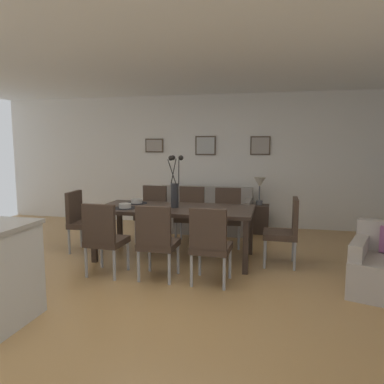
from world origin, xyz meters
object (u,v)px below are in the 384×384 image
dining_chair_near_left (104,236)px  table_lamp (260,185)px  dining_chair_head_west (81,218)px  centerpiece_vase (175,188)px  bowl_near_right (137,201)px  framed_picture_center (206,146)px  dining_table (175,212)px  bowl_near_left (125,205)px  dining_chair_far_right (191,212)px  side_table (259,219)px  dining_chair_near_right (152,210)px  dining_chair_head_east (286,228)px  framed_picture_right (260,146)px  dining_chair_mid_right (228,214)px  dining_chair_far_left (157,239)px  framed_picture_left (154,146)px  dining_chair_mid_left (210,242)px  sofa (203,215)px

dining_chair_near_left → table_lamp: 3.25m
dining_chair_head_west → centerpiece_vase: 1.57m
bowl_near_right → framed_picture_center: 2.33m
dining_table → bowl_near_left: 0.70m
dining_table → dining_chair_far_right: dining_chair_far_right is taller
bowl_near_right → table_lamp: bearing=42.3°
bowl_near_right → side_table: 2.44m
framed_picture_center → table_lamp: bearing=-23.3°
dining_chair_near_left → dining_chair_near_right: bearing=89.7°
dining_chair_head_east → framed_picture_right: (-0.46, 2.26, 1.09)m
dining_chair_near_right → dining_chair_mid_right: 1.29m
dining_table → dining_chair_far_left: bearing=-88.8°
side_table → framed_picture_left: bearing=167.7°
dining_chair_far_left → dining_chair_mid_right: same height
side_table → framed_picture_left: size_ratio=1.36×
dining_chair_mid_left → dining_chair_mid_right: (-0.03, 1.76, 0.00)m
bowl_near_right → framed_picture_center: bearing=72.4°
dining_chair_mid_right → bowl_near_right: dining_chair_mid_right is taller
sofa → centerpiece_vase: bearing=-91.4°
dining_chair_head_west → dining_table: bearing=-0.8°
dining_chair_head_east → bowl_near_left: bearing=-173.6°
bowl_near_right → dining_chair_near_right: bearing=89.0°
dining_chair_near_left → bowl_near_right: 1.14m
table_lamp → dining_chair_far_right: bearing=-140.0°
dining_table → dining_chair_head_east: 1.55m
bowl_near_left → framed_picture_right: bearing=55.4°
centerpiece_vase → framed_picture_left: bearing=115.2°
dining_chair_near_left → bowl_near_left: bearing=90.2°
side_table → bowl_near_left: bearing=-130.8°
dining_chair_head_east → framed_picture_center: 2.95m
dining_table → framed_picture_center: 2.47m
bowl_near_right → table_lamp: (1.76, 1.60, 0.11)m
dining_chair_mid_right → sofa: size_ratio=0.51×
dining_chair_near_right → dining_chair_head_west: same height
framed_picture_left → dining_chair_mid_left: bearing=-61.2°
dining_chair_mid_right → bowl_near_right: bearing=-153.1°
dining_chair_near_right → dining_chair_far_right: bearing=1.0°
centerpiece_vase → side_table: 2.26m
dining_chair_near_left → framed_picture_center: 3.43m
dining_chair_mid_left → dining_chair_head_east: bearing=46.3°
bowl_near_left → side_table: bowl_near_left is taller
dining_chair_near_left → centerpiece_vase: 1.22m
dining_chair_head_west → dining_chair_near_right: bearing=46.5°
dining_table → side_table: size_ratio=4.23×
dining_chair_near_left → framed_picture_right: (1.73, 3.18, 1.09)m
sofa → dining_chair_far_right: bearing=-91.9°
centerpiece_vase → sofa: 1.96m
dining_chair_mid_right → bowl_near_left: size_ratio=5.41×
bowl_near_right → centerpiece_vase: bearing=-18.2°
dining_chair_near_left → bowl_near_right: size_ratio=5.41×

